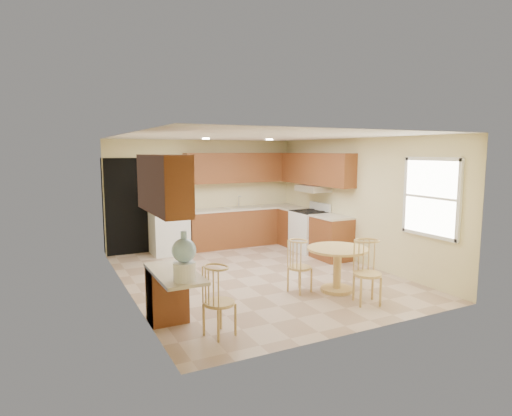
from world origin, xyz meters
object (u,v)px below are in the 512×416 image
chair_table_b (372,267)px  water_crock (184,259)px  refrigerator (169,215)px  dining_table (337,263)px  chair_table_a (303,262)px  chair_desk (222,296)px  stove (310,231)px

chair_table_b → water_crock: size_ratio=1.63×
refrigerator → chair_table_b: refrigerator is taller
refrigerator → water_crock: (-1.05, -4.52, 0.16)m
dining_table → chair_table_a: size_ratio=1.15×
chair_desk → chair_table_a: bearing=99.7°
dining_table → chair_table_a: chair_table_a is taller
stove → water_crock: 5.16m
stove → chair_table_a: stove is taller
stove → chair_table_b: size_ratio=1.16×
stove → chair_desk: size_ratio=1.26×
stove → chair_table_a: bearing=-126.0°
refrigerator → dining_table: refrigerator is taller
stove → chair_table_b: bearing=-108.8°
dining_table → water_crock: size_ratio=1.68×
dining_table → water_crock: bearing=-164.4°
refrigerator → chair_desk: refrigerator is taller
stove → chair_table_a: size_ratio=1.30×
refrigerator → water_crock: bearing=-103.1°
chair_desk → dining_table: bearing=90.0°
refrigerator → chair_desk: 4.58m
refrigerator → chair_table_a: refrigerator is taller
refrigerator → chair_table_a: (1.16, -3.58, -0.36)m
dining_table → chair_table_a: (-0.55, 0.17, 0.04)m
chair_table_a → water_crock: water_crock is taller
chair_desk → water_crock: 0.67m
dining_table → water_crock: (-2.76, -0.77, 0.56)m
stove → chair_desk: bearing=-136.4°
stove → water_crock: (-3.92, -3.30, 0.56)m
chair_table_a → chair_table_b: chair_table_b is taller
chair_table_b → chair_desk: 2.36m
chair_table_a → chair_desk: bearing=-76.0°
stove → chair_table_a: 2.92m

